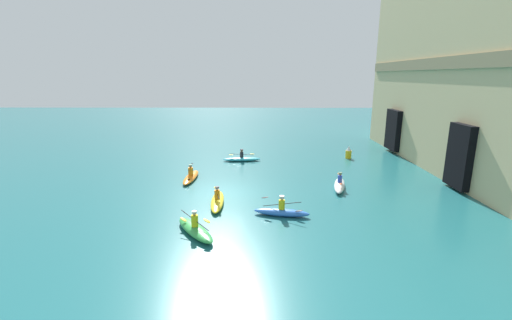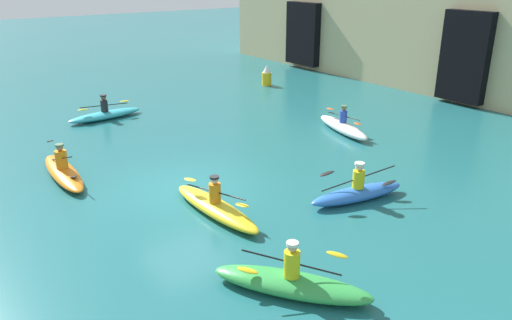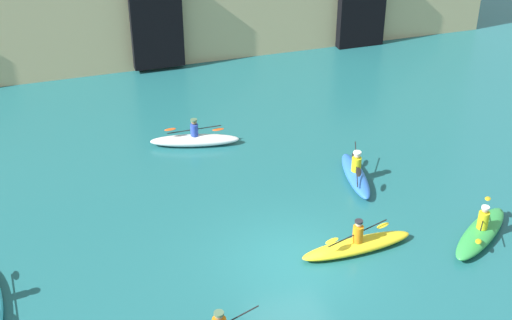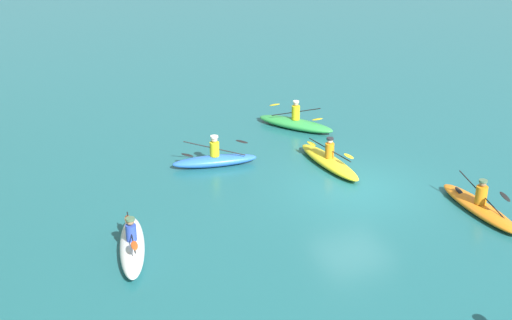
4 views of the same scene
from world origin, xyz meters
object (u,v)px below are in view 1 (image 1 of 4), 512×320
kayak_yellow (217,201)px  kayak_cyan (242,159)px  kayak_white (339,185)px  kayak_blue (282,211)px  kayak_orange (191,177)px  marker_buoy (349,153)px  kayak_green (195,229)px

kayak_yellow → kayak_cyan: 10.53m
kayak_white → kayak_blue: bearing=152.5°
kayak_orange → kayak_blue: bearing=45.6°
kayak_blue → kayak_yellow: (-1.65, -3.67, -0.03)m
kayak_yellow → kayak_orange: kayak_orange is taller
kayak_cyan → marker_buoy: (-1.16, 9.71, 0.32)m
kayak_orange → marker_buoy: marker_buoy is taller
kayak_green → kayak_blue: kayak_green is taller
kayak_white → kayak_cyan: kayak_white is taller
kayak_white → marker_buoy: 9.04m
kayak_green → kayak_cyan: size_ratio=0.94×
kayak_blue → kayak_cyan: kayak_blue is taller
kayak_blue → kayak_orange: size_ratio=0.85×
kayak_blue → marker_buoy: (-13.30, 6.93, 0.28)m
kayak_green → kayak_cyan: kayak_green is taller
kayak_white → kayak_orange: kayak_orange is taller
kayak_blue → kayak_cyan: (-12.14, -2.78, -0.04)m
kayak_white → kayak_cyan: 10.19m
kayak_white → kayak_cyan: (-7.45, -6.96, -0.04)m
kayak_blue → kayak_yellow: 4.02m
kayak_yellow → kayak_orange: bearing=24.2°
kayak_white → marker_buoy: marker_buoy is taller
kayak_green → marker_buoy: (-15.51, 11.21, 0.29)m
kayak_yellow → marker_buoy: (-11.65, 10.60, 0.31)m
kayak_blue → kayak_cyan: 12.46m
kayak_green → kayak_cyan: 14.43m
kayak_white → kayak_cyan: size_ratio=1.02×
kayak_orange → kayak_green: bearing=14.7°
kayak_green → kayak_white: bearing=-86.1°
kayak_blue → marker_buoy: size_ratio=2.73×
kayak_yellow → marker_buoy: size_ratio=3.18×
kayak_yellow → kayak_cyan: bearing=-7.8°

